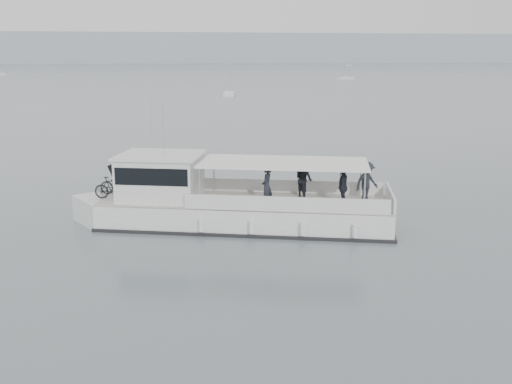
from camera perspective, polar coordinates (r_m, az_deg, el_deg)
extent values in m
plane|color=#556064|center=(27.06, -9.45, -3.25)|extent=(1400.00, 1400.00, 0.00)
cube|color=#939EA8|center=(585.96, -8.66, 14.01)|extent=(1400.00, 90.00, 28.00)
cube|color=white|center=(26.41, -1.07, -2.37)|extent=(13.66, 6.90, 1.43)
cube|color=white|center=(28.08, -14.54, -1.84)|extent=(3.45, 3.45, 1.43)
cube|color=beige|center=(26.22, -1.08, -0.87)|extent=(13.66, 6.90, 0.07)
cube|color=black|center=(26.53, -1.07, -3.28)|extent=(13.91, 7.08, 0.20)
cube|color=white|center=(27.59, 3.49, 0.54)|extent=(8.51, 2.44, 0.66)
cube|color=white|center=(24.31, 2.98, -1.24)|extent=(8.51, 2.44, 0.66)
cube|color=white|center=(26.06, 13.32, -0.58)|extent=(1.04, 3.42, 0.66)
cube|color=white|center=(26.83, -9.50, 1.45)|extent=(4.18, 3.80, 1.98)
cube|color=black|center=(27.33, -12.94, 1.87)|extent=(1.32, 2.82, 1.27)
cube|color=black|center=(26.77, -9.52, 2.14)|extent=(3.98, 3.78, 0.77)
cube|color=white|center=(26.64, -9.58, 3.65)|extent=(4.45, 4.07, 0.11)
cube|color=white|center=(25.64, 2.80, 2.95)|extent=(8.09, 5.17, 0.09)
cylinder|color=silver|center=(24.85, -5.61, 0.41)|extent=(0.08, 0.08, 1.82)
cylinder|color=silver|center=(27.79, -4.24, 1.85)|extent=(0.08, 0.08, 1.82)
cylinder|color=silver|center=(24.32, 10.80, -0.06)|extent=(0.08, 0.08, 1.82)
cylinder|color=silver|center=(27.32, 10.41, 1.45)|extent=(0.08, 0.08, 1.82)
cylinder|color=silver|center=(27.57, -10.44, 6.95)|extent=(0.04, 0.04, 2.86)
cylinder|color=silver|center=(25.60, -9.23, 6.01)|extent=(0.04, 0.04, 2.42)
cylinder|color=silver|center=(24.85, -5.48, -3.32)|extent=(0.32, 0.32, 0.55)
cylinder|color=silver|center=(24.48, -0.44, -3.52)|extent=(0.32, 0.32, 0.55)
cylinder|color=silver|center=(24.31, 4.72, -3.70)|extent=(0.32, 0.32, 0.55)
cylinder|color=silver|center=(24.33, 9.92, -3.84)|extent=(0.32, 0.32, 0.55)
imported|color=black|center=(28.04, -13.52, 0.75)|extent=(1.99, 1.13, 0.99)
imported|color=black|center=(27.23, -14.16, 0.39)|extent=(1.81, 0.93, 1.05)
imported|color=#21242D|center=(24.92, 1.09, 0.55)|extent=(0.67, 0.79, 1.85)
imported|color=#21242D|center=(26.53, 4.80, 1.31)|extent=(1.00, 1.10, 1.85)
imported|color=#21242D|center=(25.13, 8.68, 0.51)|extent=(0.81, 1.17, 1.85)
imported|color=#21242D|center=(26.25, 11.02, 0.97)|extent=(1.36, 1.07, 1.85)
cube|color=white|center=(192.65, 9.04, 11.17)|extent=(5.72, 4.27, 0.75)
cube|color=white|center=(192.64, 9.04, 11.26)|extent=(2.46, 2.31, 0.45)
cylinder|color=silver|center=(192.55, 9.07, 12.17)|extent=(0.08, 0.08, 6.11)
cube|color=white|center=(441.48, 9.24, 12.41)|extent=(5.50, 5.23, 0.75)
cube|color=white|center=(441.48, 9.24, 12.45)|extent=(2.57, 2.55, 0.45)
cube|color=white|center=(112.74, -2.64, 9.75)|extent=(3.14, 6.72, 0.75)
cube|color=white|center=(112.72, -2.65, 9.91)|extent=(2.17, 2.54, 0.45)
cylinder|color=silver|center=(112.55, -2.67, 11.71)|extent=(0.08, 0.08, 7.11)
cube|color=white|center=(249.12, -24.24, 10.67)|extent=(7.81, 5.89, 0.75)
cube|color=white|center=(249.11, -24.24, 10.74)|extent=(3.37, 3.17, 0.45)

